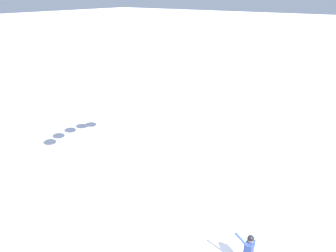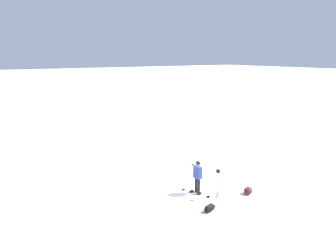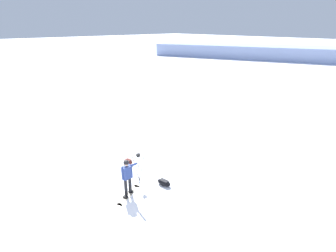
{
  "view_description": "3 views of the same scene",
  "coord_description": "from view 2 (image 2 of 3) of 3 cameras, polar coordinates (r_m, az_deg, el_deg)",
  "views": [
    {
      "loc": [
        -2.23,
        7.98,
        9.11
      ],
      "look_at": [
        2.77,
        1.02,
        5.12
      ],
      "focal_mm": 30.54,
      "sensor_mm": 36.0,
      "label": 1
    },
    {
      "loc": [
        8.02,
        10.74,
        6.64
      ],
      "look_at": [
        1.74,
        1.11,
        3.84
      ],
      "focal_mm": 30.88,
      "sensor_mm": 36.0,
      "label": 2
    },
    {
      "loc": [
        7.49,
        -4.32,
        6.98
      ],
      "look_at": [
        1.63,
        1.12,
        3.7
      ],
      "focal_mm": 26.58,
      "sensor_mm": 36.0,
      "label": 3
    }
  ],
  "objects": [
    {
      "name": "ground_plane",
      "position": [
        14.95,
        3.33,
        -12.68
      ],
      "size": [
        300.0,
        300.0,
        0.0
      ],
      "primitive_type": "plane",
      "color": "white"
    },
    {
      "name": "snowboard",
      "position": [
        14.74,
        5.45,
        -13.03
      ],
      "size": [
        0.89,
        1.68,
        0.1
      ],
      "color": "beige",
      "rests_on": "ground_plane"
    },
    {
      "name": "gear_bag_small",
      "position": [
        15.09,
        15.51,
        -12.19
      ],
      "size": [
        0.57,
        0.52,
        0.33
      ],
      "color": "#4C1E19",
      "rests_on": "ground_plane"
    },
    {
      "name": "gear_bag_large",
      "position": [
        13.28,
        8.22,
        -15.71
      ],
      "size": [
        0.74,
        0.45,
        0.28
      ],
      "color": "black",
      "rests_on": "ground_plane"
    },
    {
      "name": "camera_tripod",
      "position": [
        13.93,
        9.78,
        -10.14
      ],
      "size": [
        0.52,
        0.52,
        1.49
      ],
      "color": "#262628",
      "rests_on": "ground_plane"
    },
    {
      "name": "snowboarder",
      "position": [
        14.3,
        5.84,
        -9.37
      ],
      "size": [
        0.65,
        0.47,
        1.74
      ],
      "color": "black",
      "rests_on": "ground_plane"
    }
  ]
}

